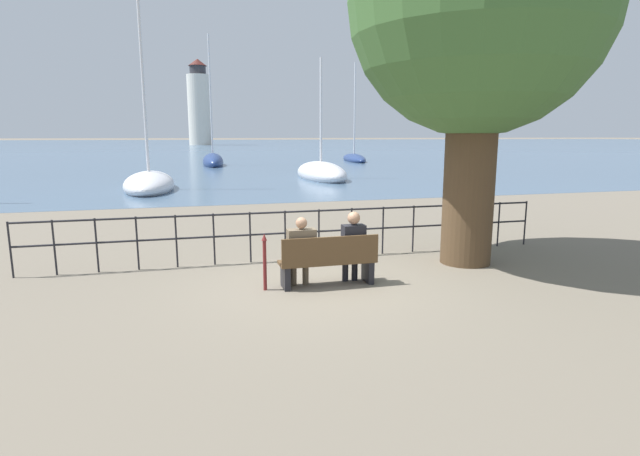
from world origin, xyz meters
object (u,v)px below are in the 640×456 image
seated_person_right (353,244)px  sailboat_2 (354,158)px  seated_person_left (301,249)px  harbor_lighthouse (199,106)px  park_bench (328,262)px  closed_umbrella (265,259)px  sailboat_0 (149,184)px  shade_tree (479,8)px  sailboat_4 (321,173)px  sailboat_3 (213,161)px

seated_person_right → sailboat_2: sailboat_2 is taller
seated_person_left → harbor_lighthouse: 133.70m
park_bench → seated_person_right: (0.47, 0.07, 0.28)m
seated_person_left → sailboat_2: bearing=69.8°
closed_umbrella → harbor_lighthouse: 133.74m
park_bench → sailboat_2: 43.24m
park_bench → sailboat_0: sailboat_0 is taller
seated_person_right → harbor_lighthouse: (1.84, 133.31, 9.78)m
shade_tree → closed_umbrella: (-4.26, -0.77, -4.40)m
closed_umbrella → sailboat_4: size_ratio=0.13×
sailboat_4 → shade_tree: bearing=-97.6°
sailboat_0 → sailboat_4: sailboat_0 is taller
closed_umbrella → sailboat_0: bearing=99.5°
closed_umbrella → sailboat_2: sailboat_2 is taller
sailboat_0 → sailboat_4: (9.65, 3.85, 0.03)m
park_bench → seated_person_left: 0.53m
seated_person_right → sailboat_2: 43.02m
seated_person_left → sailboat_3: bearing=89.1°
shade_tree → seated_person_left: bearing=-168.4°
sailboat_2 → sailboat_4: (-8.85, -19.55, 0.05)m
park_bench → harbor_lighthouse: bearing=89.0°
shade_tree → closed_umbrella: 6.17m
seated_person_left → sailboat_3: 36.73m
sailboat_3 → harbor_lighthouse: bearing=90.7°
sailboat_3 → harbor_lighthouse: size_ratio=0.51×
sailboat_2 → harbor_lighthouse: size_ratio=0.45×
sailboat_2 → sailboat_4: size_ratio=1.34×
closed_umbrella → sailboat_3: sailboat_3 is taller
sailboat_3 → harbor_lighthouse: harbor_lighthouse is taller
sailboat_3 → sailboat_4: sailboat_3 is taller
sailboat_4 → sailboat_0: bearing=-158.9°
harbor_lighthouse → park_bench: bearing=-91.0°
sailboat_3 → seated_person_left: bearing=-88.9°
closed_umbrella → sailboat_0: (-2.90, 17.30, -0.25)m
sailboat_2 → harbor_lighthouse: (-12.19, 92.64, 10.22)m
harbor_lighthouse → seated_person_left: bearing=-91.2°
seated_person_right → sailboat_3: (-0.36, 36.72, -0.34)m
shade_tree → sailboat_0: 18.61m
seated_person_right → sailboat_3: size_ratio=0.11×
shade_tree → sailboat_0: size_ratio=0.80×
sailboat_0 → shade_tree: bearing=-66.8°
closed_umbrella → shade_tree: bearing=10.2°
closed_umbrella → sailboat_2: bearing=69.0°
park_bench → sailboat_4: (5.65, 21.20, -0.11)m
harbor_lighthouse → seated_person_right: bearing=-90.8°
closed_umbrella → sailboat_4: 22.19m
shade_tree → sailboat_4: (2.48, 20.37, -4.62)m
park_bench → sailboat_3: 36.80m
sailboat_0 → sailboat_2: 29.82m
seated_person_left → harbor_lighthouse: bearing=88.8°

